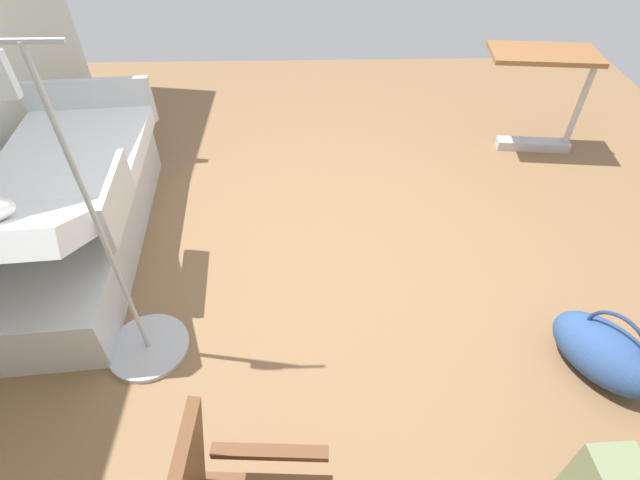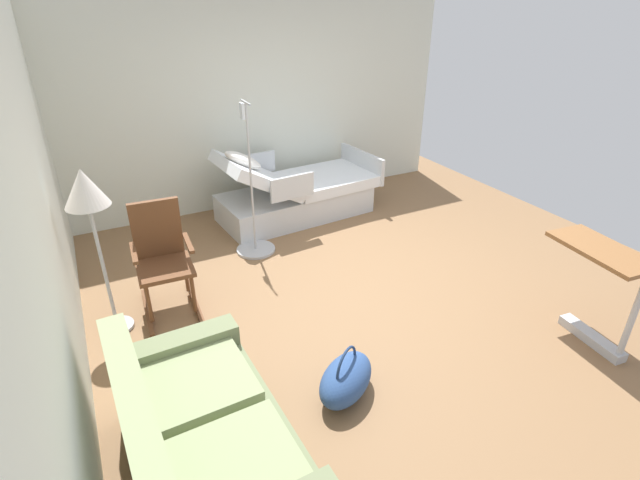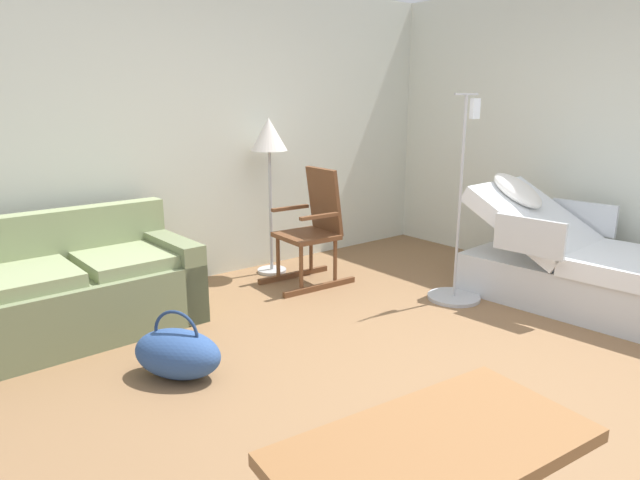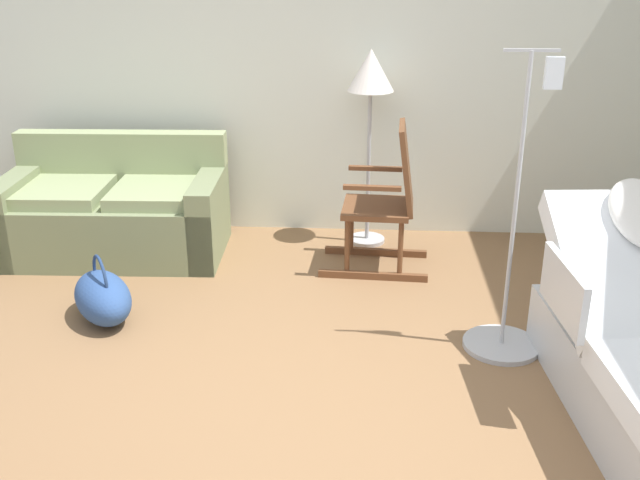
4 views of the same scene
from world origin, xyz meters
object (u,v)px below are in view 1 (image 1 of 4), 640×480
Objects in this scene: hospital_bed at (60,214)px; duffel_bag at (605,352)px; overbed_table at (544,90)px; iv_pole at (136,321)px.

hospital_bed reaches higher than duffel_bag.
hospital_bed is at bearing 18.63° from overbed_table.
hospital_bed reaches higher than overbed_table.
hospital_bed is 3.31× the size of duffel_bag.
hospital_bed is 3.65m from overbed_table.
overbed_table reaches higher than duffel_bag.
iv_pole reaches higher than overbed_table.
hospital_bed is at bearing -18.14° from duffel_bag.
iv_pole is at bearing 35.46° from overbed_table.
duffel_bag is at bearing 80.29° from overbed_table.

